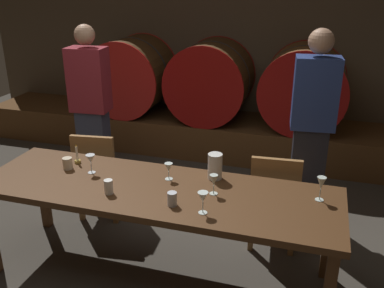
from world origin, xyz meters
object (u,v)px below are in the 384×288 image
at_px(guest_right, 312,129).
at_px(wine_glass_left, 169,168).
at_px(wine_glass_far_right, 321,184).
at_px(guest_left, 92,111).
at_px(wine_barrel_left, 132,75).
at_px(wine_barrel_right, 304,87).
at_px(wine_glass_right, 214,181).
at_px(cup_center, 109,187).
at_px(cup_left, 68,163).
at_px(chair_right, 274,196).
at_px(chair_left, 99,171).
at_px(dining_table, 156,196).
at_px(wine_barrel_center, 211,81).
at_px(pitcher, 215,166).
at_px(candle_center, 77,158).
at_px(wine_glass_center, 203,198).
at_px(cup_right, 172,199).
at_px(wine_glass_far_left, 91,160).

height_order(guest_right, wine_glass_left, guest_right).
bearing_deg(wine_glass_far_right, guest_left, 157.19).
relative_size(wine_barrel_left, wine_barrel_right, 1.00).
bearing_deg(wine_glass_right, cup_center, -163.55).
xyz_separation_m(wine_barrel_left, cup_left, (0.55, -2.50, -0.14)).
distance_m(chair_right, cup_left, 1.72).
distance_m(guest_right, cup_left, 2.12).
bearing_deg(guest_right, chair_left, 9.01).
bearing_deg(guest_left, wine_glass_far_right, 152.74).
bearing_deg(cup_center, dining_table, 31.23).
xyz_separation_m(wine_barrel_center, guest_right, (1.30, -1.45, -0.01)).
xyz_separation_m(chair_left, pitcher, (1.22, -0.37, 0.38)).
relative_size(guest_right, candle_center, 10.66).
relative_size(wine_glass_right, wine_glass_far_right, 0.85).
relative_size(dining_table, chair_right, 3.05).
height_order(wine_glass_center, wine_glass_far_right, wine_glass_far_right).
bearing_deg(wine_glass_left, cup_right, -66.93).
distance_m(pitcher, cup_center, 0.81).
distance_m(wine_barrel_center, chair_right, 2.29).
bearing_deg(chair_right, wine_glass_center, 61.95).
bearing_deg(wine_barrel_center, wine_glass_right, -75.02).
bearing_deg(wine_glass_far_left, chair_left, 115.27).
bearing_deg(candle_center, wine_glass_far_right, -1.84).
distance_m(wine_barrel_left, dining_table, 2.94).
height_order(wine_barrel_center, wine_glass_left, wine_barrel_center).
relative_size(wine_barrel_right, cup_left, 10.71).
bearing_deg(wine_glass_far_right, cup_right, -159.10).
height_order(wine_barrel_center, chair_right, wine_barrel_center).
bearing_deg(guest_left, cup_left, 104.29).
bearing_deg(wine_glass_center, wine_glass_left, 133.55).
height_order(chair_right, candle_center, candle_center).
relative_size(wine_glass_far_left, cup_center, 1.44).
bearing_deg(wine_glass_right, guest_left, 145.18).
height_order(chair_right, wine_glass_far_right, wine_glass_far_right).
height_order(wine_barrel_center, wine_glass_center, wine_barrel_center).
bearing_deg(wine_barrel_center, cup_center, -90.61).
relative_size(chair_left, guest_left, 0.49).
height_order(guest_right, cup_center, guest_right).
distance_m(wine_barrel_center, pitcher, 2.41).
xyz_separation_m(wine_barrel_left, wine_glass_left, (1.39, -2.44, -0.09)).
relative_size(dining_table, pitcher, 13.31).
relative_size(dining_table, candle_center, 15.75).
xyz_separation_m(wine_barrel_right, guest_left, (-2.04, -1.47, -0.04)).
height_order(wine_glass_center, cup_center, wine_glass_center).
bearing_deg(cup_center, wine_barrel_right, 66.86).
xyz_separation_m(wine_barrel_center, candle_center, (-0.52, -2.38, -0.14)).
distance_m(wine_barrel_right, chair_left, 2.65).
relative_size(wine_glass_center, cup_center, 1.43).
bearing_deg(guest_right, wine_barrel_right, -90.06).
distance_m(chair_left, cup_right, 1.39).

